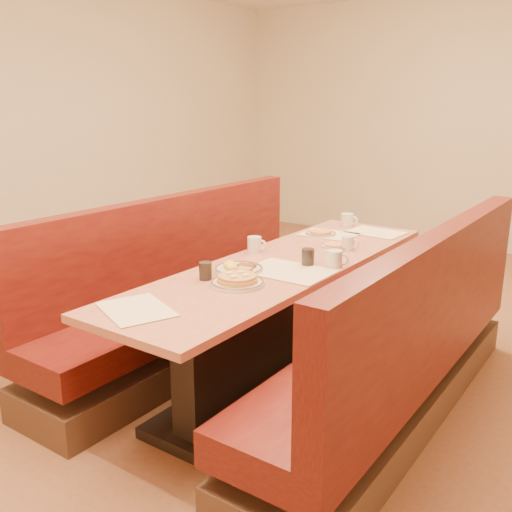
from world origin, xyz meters
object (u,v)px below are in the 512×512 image
Objects in this scene: coffee_mug_b at (255,244)px; coffee_mug_c at (349,243)px; coffee_mug_d at (347,220)px; eggs_plate at (238,268)px; soda_tumbler_near at (205,271)px; diner_table at (282,324)px; soda_tumbler_mid at (308,257)px; booth_left at (189,302)px; pancake_plate at (237,281)px; coffee_mug_a at (335,258)px; booth_right at (401,357)px.

coffee_mug_c is (0.45, 0.37, -0.00)m from coffee_mug_b.
coffee_mug_d is at bearing 119.51° from coffee_mug_c.
coffee_mug_b is at bearing 112.69° from eggs_plate.
coffee_mug_d is 1.60m from soda_tumbler_near.
soda_tumbler_mid is at bearing 11.42° from diner_table.
booth_left reaches higher than pancake_plate.
coffee_mug_a is (0.25, 0.57, 0.03)m from pancake_plate.
pancake_plate reaches higher than eggs_plate.
booth_left is at bearing -178.08° from soda_tumbler_mid.
coffee_mug_b is 0.43m from soda_tumbler_mid.
booth_right is 20.23× the size of coffee_mug_a.
coffee_mug_a is 1.25× the size of soda_tumbler_mid.
eggs_plate is 2.86× the size of soda_tumbler_near.
diner_table is 9.06× the size of pancake_plate.
booth_right reaches higher than diner_table.
booth_right is (1.46, 0.00, 0.00)m from booth_left.
booth_left is 0.64m from coffee_mug_b.
booth_right reaches higher than pancake_plate.
coffee_mug_b is at bearing 158.40° from coffee_mug_a.
coffee_mug_c is at bearing 25.25° from coffee_mug_b.
coffee_mug_c is (0.91, 0.48, 0.43)m from booth_left.
eggs_plate is 0.43m from coffee_mug_b.
booth_right reaches higher than soda_tumbler_near.
coffee_mug_c is at bearing 81.69° from pancake_plate.
booth_right is 1.10m from coffee_mug_b.
booth_right is at bearing -31.11° from coffee_mug_a.
pancake_plate is 0.52m from soda_tumbler_mid.
pancake_plate is 0.24m from eggs_plate.
booth_left is 21.65× the size of coffee_mug_c.
booth_left is 0.88m from soda_tumbler_near.
booth_left is 20.23× the size of coffee_mug_a.
diner_table is at bearing 0.00° from booth_left.
booth_right is 0.98m from eggs_plate.
eggs_plate is (-0.84, -0.28, 0.40)m from booth_right.
diner_table is 0.52m from coffee_mug_a.
booth_left is at bearing 180.00° from booth_right.
diner_table is at bearing -107.14° from coffee_mug_c.
coffee_mug_b is (-0.28, 0.11, 0.42)m from diner_table.
coffee_mug_a is at bearing 24.16° from soda_tumbler_mid.
soda_tumbler_mid is (0.15, 0.03, 0.42)m from diner_table.
pancake_plate is 2.26× the size of coffee_mug_b.
diner_table is 0.73m from booth_right.
eggs_plate is 2.12× the size of coffee_mug_d.
coffee_mug_a is at bearing -78.01° from coffee_mug_d.
pancake_plate is at bearing -102.46° from soda_tumbler_mid.
coffee_mug_c is at bearing -73.82° from coffee_mug_d.
soda_tumbler_near reaches higher than pancake_plate.
soda_tumbler_mid is (0.26, 0.31, 0.03)m from eggs_plate.
diner_table is at bearing 178.25° from coffee_mug_a.
pancake_plate is 2.39× the size of coffee_mug_c.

